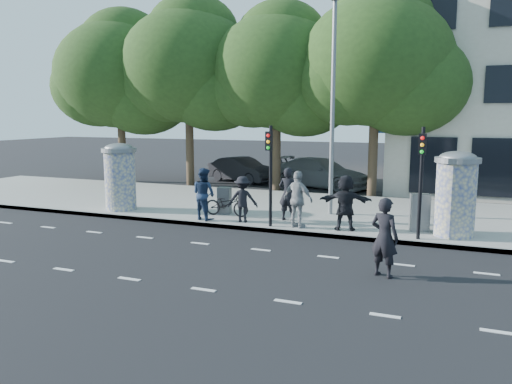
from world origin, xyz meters
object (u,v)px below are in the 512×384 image
at_px(ad_column_left, 120,175).
at_px(ad_column_right, 456,192).
at_px(bicycle, 227,204).
at_px(cabinet_left, 224,201).
at_px(ped_f, 345,202).
at_px(ped_e, 298,199).
at_px(traffic_pole_far, 421,171).
at_px(car_mid, 242,170).
at_px(ped_d, 243,199).
at_px(cabinet_right, 420,213).
at_px(man_road, 384,237).
at_px(street_lamp, 333,90).
at_px(ped_c, 204,194).
at_px(car_right, 321,173).
at_px(ped_b, 288,194).
at_px(traffic_pole_near, 270,165).

height_order(ad_column_left, ad_column_right, same).
height_order(bicycle, cabinet_left, cabinet_left).
height_order(ped_f, bicycle, ped_f).
bearing_deg(ped_e, traffic_pole_far, -165.20).
height_order(traffic_pole_far, car_mid, traffic_pole_far).
xyz_separation_m(traffic_pole_far, ped_d, (-5.95, 0.35, -1.27)).
distance_m(cabinet_left, cabinet_right, 7.14).
height_order(cabinet_right, car_mid, car_mid).
xyz_separation_m(ped_f, man_road, (1.76, -3.92, -0.10)).
relative_size(street_lamp, cabinet_right, 6.58).
height_order(ped_e, man_road, ped_e).
height_order(ped_c, car_right, ped_c).
bearing_deg(ped_e, cabinet_left, -3.49).
distance_m(ped_c, man_road, 7.79).
bearing_deg(street_lamp, ad_column_right, -23.73).
relative_size(traffic_pole_far, car_mid, 0.77).
height_order(ped_c, man_road, ped_c).
relative_size(ad_column_left, ped_f, 1.44).
height_order(ped_b, car_mid, ped_b).
bearing_deg(ped_c, cabinet_right, -153.80).
xyz_separation_m(ped_d, cabinet_left, (-1.24, 1.11, -0.31)).
bearing_deg(ped_e, bicycle, 1.31).
bearing_deg(cabinet_left, ped_b, -13.51).
bearing_deg(cabinet_right, traffic_pole_far, -104.41).
bearing_deg(bicycle, ped_e, -106.64).
xyz_separation_m(ped_d, car_mid, (-4.63, 10.72, -0.24)).
xyz_separation_m(ped_d, ped_f, (3.62, 0.05, 0.11)).
distance_m(ad_column_right, cabinet_left, 8.25).
relative_size(ped_d, bicycle, 0.94).
bearing_deg(street_lamp, bicycle, -153.16).
height_order(traffic_pole_far, cabinet_right, traffic_pole_far).
distance_m(traffic_pole_far, ped_d, 6.09).
height_order(ped_e, car_right, ped_e).
xyz_separation_m(ped_c, car_mid, (-3.16, 10.86, -0.36)).
xyz_separation_m(ped_c, ped_e, (3.54, -0.02, 0.02)).
relative_size(traffic_pole_far, man_road, 1.74).
height_order(ped_c, ped_d, ped_c).
distance_m(ped_d, cabinet_right, 5.96).
bearing_deg(man_road, traffic_pole_near, -17.86).
xyz_separation_m(traffic_pole_near, man_road, (4.23, -3.52, -1.25)).
bearing_deg(ad_column_right, car_right, 124.87).
bearing_deg(ped_f, street_lamp, -77.04).
distance_m(ped_f, cabinet_right, 2.43).
relative_size(ped_f, man_road, 0.94).
bearing_deg(ped_f, bicycle, -19.10).
height_order(ad_column_right, traffic_pole_far, traffic_pole_far).
bearing_deg(car_right, bicycle, -169.34).
bearing_deg(cabinet_right, ad_column_left, 165.70).
xyz_separation_m(traffic_pole_far, cabinet_left, (-7.18, 1.45, -1.57)).
distance_m(ped_f, car_mid, 13.49).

